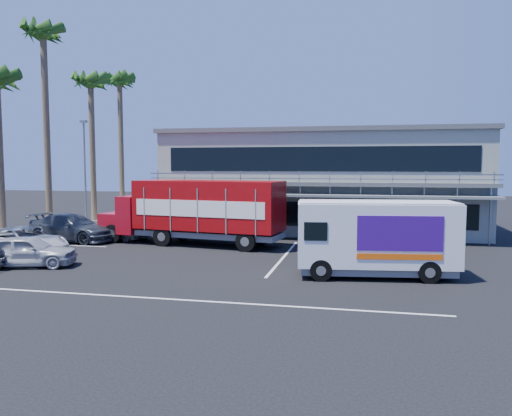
# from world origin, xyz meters

# --- Properties ---
(ground) EXTENTS (120.00, 120.00, 0.00)m
(ground) POSITION_xyz_m (0.00, 0.00, 0.00)
(ground) COLOR black
(ground) RESTS_ON ground
(building) EXTENTS (22.40, 12.00, 7.30)m
(building) POSITION_xyz_m (3.00, 14.94, 3.66)
(building) COLOR gray
(building) RESTS_ON ground
(curb_strip) EXTENTS (3.00, 32.00, 0.16)m
(curb_strip) POSITION_xyz_m (-15.00, 6.00, 0.08)
(curb_strip) COLOR #A5A399
(curb_strip) RESTS_ON ground
(palm_d) EXTENTS (2.80, 2.80, 14.75)m
(palm_d) POSITION_xyz_m (-15.20, 8.00, 12.80)
(palm_d) COLOR brown
(palm_d) RESTS_ON ground
(palm_e) EXTENTS (2.80, 2.80, 12.25)m
(palm_e) POSITION_xyz_m (-14.70, 13.00, 10.57)
(palm_e) COLOR brown
(palm_e) RESTS_ON ground
(palm_f) EXTENTS (2.80, 2.80, 13.25)m
(palm_f) POSITION_xyz_m (-15.10, 18.50, 11.47)
(palm_f) COLOR brown
(palm_f) RESTS_ON ground
(light_pole_far) EXTENTS (0.50, 0.25, 8.09)m
(light_pole_far) POSITION_xyz_m (-14.20, 11.00, 4.50)
(light_pole_far) COLOR gray
(light_pole_far) RESTS_ON ground
(red_truck) EXTENTS (11.81, 4.37, 3.89)m
(red_truck) POSITION_xyz_m (-3.78, 5.89, 2.14)
(red_truck) COLOR maroon
(red_truck) RESTS_ON ground
(white_van) EXTENTS (6.94, 3.14, 3.27)m
(white_van) POSITION_xyz_m (6.60, -0.73, 1.74)
(white_van) COLOR white
(white_van) RESTS_ON ground
(parked_car_a) EXTENTS (4.75, 2.90, 1.51)m
(parked_car_a) POSITION_xyz_m (-9.50, -2.00, 0.76)
(parked_car_a) COLOR #A3A5AA
(parked_car_a) RESTS_ON ground
(parked_car_c) EXTENTS (5.71, 3.60, 1.47)m
(parked_car_c) POSITION_xyz_m (-11.90, 0.80, 0.74)
(parked_car_c) COLOR silver
(parked_car_c) RESTS_ON ground
(parked_car_d) EXTENTS (6.20, 3.38, 1.70)m
(parked_car_d) POSITION_xyz_m (-11.95, 5.58, 0.85)
(parked_car_d) COLOR #2D333C
(parked_car_d) RESTS_ON ground
(parked_car_e) EXTENTS (4.89, 3.41, 1.55)m
(parked_car_e) POSITION_xyz_m (-9.50, 7.20, 0.77)
(parked_car_e) COLOR gray
(parked_car_e) RESTS_ON ground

